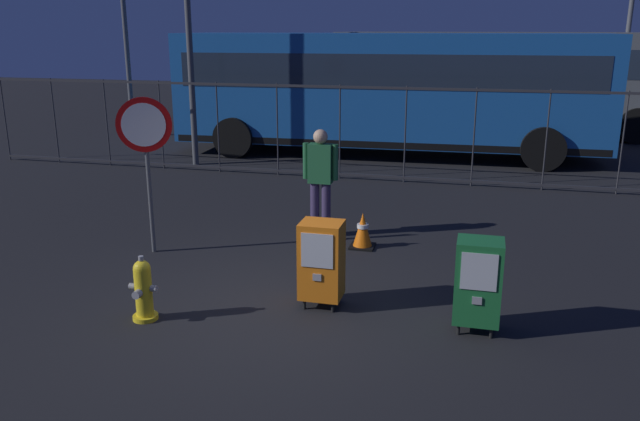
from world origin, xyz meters
TOP-DOWN VIEW (x-y plane):
  - ground_plane at (0.00, 0.00)m, footprint 60.00×60.00m
  - fire_hydrant at (-1.28, -0.51)m, footprint 0.33×0.32m
  - newspaper_box_primary at (2.29, 0.11)m, footprint 0.48×0.42m
  - newspaper_box_secondary at (0.54, 0.32)m, footprint 0.48×0.42m
  - stop_sign at (-2.28, 1.54)m, footprint 0.71×0.31m
  - pedestrian at (-0.12, 2.88)m, footprint 0.55×0.22m
  - traffic_cone at (0.62, 2.49)m, footprint 0.36×0.36m
  - fence_barrier at (0.00, 6.81)m, footprint 18.03×0.04m
  - bus_near at (-0.13, 9.81)m, footprint 10.58×3.08m
  - bus_far at (2.85, 14.60)m, footprint 10.68×3.51m

SIDE VIEW (x-z plane):
  - ground_plane at x=0.00m, z-range 0.00..0.00m
  - traffic_cone at x=0.62m, z-range -0.01..0.52m
  - fire_hydrant at x=-1.28m, z-range -0.02..0.72m
  - newspaper_box_primary at x=2.29m, z-range 0.06..1.08m
  - newspaper_box_secondary at x=0.54m, z-range 0.06..1.08m
  - pedestrian at x=-0.12m, z-range 0.11..1.78m
  - fence_barrier at x=0.00m, z-range 0.02..2.02m
  - stop_sign at x=-2.28m, z-range 0.49..2.72m
  - bus_near at x=-0.13m, z-range 0.21..3.21m
  - bus_far at x=2.85m, z-range 0.21..3.21m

